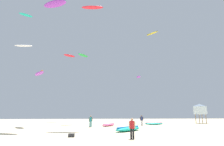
% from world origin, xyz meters
% --- Properties ---
extents(person_foreground, '(0.54, 0.40, 1.76)m').
position_xyz_m(person_foreground, '(0.51, 5.22, 1.03)').
color(person_foreground, black).
rests_on(person_foreground, ground).
extents(person_midground, '(0.58, 0.40, 1.79)m').
position_xyz_m(person_midground, '(-3.58, 19.19, 1.04)').
color(person_midground, teal).
rests_on(person_midground, ground).
extents(person_left, '(0.59, 0.41, 1.79)m').
position_xyz_m(person_left, '(5.45, 22.23, 1.05)').
color(person_left, silver).
rests_on(person_left, ground).
extents(kite_grounded_near, '(3.52, 1.04, 0.43)m').
position_xyz_m(kite_grounded_near, '(8.19, 23.93, 0.20)').
color(kite_grounded_near, '#19B29E').
rests_on(kite_grounded_near, ground).
extents(kite_grounded_mid, '(2.90, 3.37, 0.44)m').
position_xyz_m(kite_grounded_mid, '(-0.59, 20.89, 0.20)').
color(kite_grounded_mid, '#E5598C').
rests_on(kite_grounded_mid, ground).
extents(kite_grounded_far, '(4.33, 4.42, 0.57)m').
position_xyz_m(kite_grounded_far, '(1.30, 12.08, 0.28)').
color(kite_grounded_far, '#19B29E').
rests_on(kite_grounded_far, ground).
extents(lifeguard_tower, '(2.30, 2.30, 4.15)m').
position_xyz_m(lifeguard_tower, '(19.99, 28.19, 3.05)').
color(lifeguard_tower, '#8C704C').
rests_on(lifeguard_tower, ground).
extents(cooler_box, '(0.56, 0.36, 0.32)m').
position_xyz_m(cooler_box, '(-4.90, 6.93, 0.16)').
color(cooler_box, '#2D2D33').
rests_on(cooler_box, ground).
extents(kite_aloft_0, '(3.46, 3.94, 0.81)m').
position_xyz_m(kite_aloft_0, '(13.72, 39.52, 25.90)').
color(kite_aloft_0, yellow).
extents(kite_aloft_1, '(4.50, 2.88, 0.99)m').
position_xyz_m(kite_aloft_1, '(-9.97, 17.15, 20.21)').
color(kite_aloft_1, purple).
extents(kite_aloft_2, '(3.83, 1.23, 0.58)m').
position_xyz_m(kite_aloft_2, '(-18.21, 26.34, 15.96)').
color(kite_aloft_2, white).
extents(kite_aloft_3, '(0.88, 2.11, 0.45)m').
position_xyz_m(kite_aloft_3, '(6.87, 29.92, 10.38)').
color(kite_aloft_3, purple).
extents(kite_aloft_4, '(3.34, 2.62, 0.52)m').
position_xyz_m(kite_aloft_4, '(-21.73, 34.16, 27.40)').
color(kite_aloft_4, '#19B29E').
extents(kite_aloft_5, '(3.91, 1.41, 0.48)m').
position_xyz_m(kite_aloft_5, '(-3.71, 18.16, 20.47)').
color(kite_aloft_5, red).
extents(kite_aloft_7, '(2.59, 2.91, 0.44)m').
position_xyz_m(kite_aloft_7, '(-5.99, 29.14, 15.06)').
color(kite_aloft_7, green).
extents(kite_aloft_8, '(3.13, 4.14, 0.57)m').
position_xyz_m(kite_aloft_8, '(-12.95, 21.49, 9.04)').
color(kite_aloft_8, purple).
extents(kite_aloft_9, '(3.47, 2.94, 0.65)m').
position_xyz_m(kite_aloft_9, '(-10.85, 40.25, 18.41)').
color(kite_aloft_9, red).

